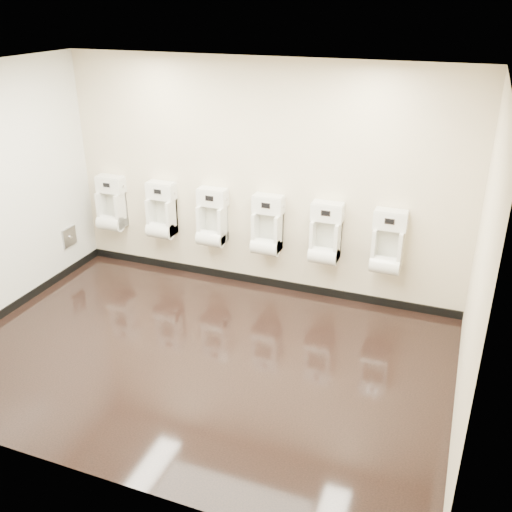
% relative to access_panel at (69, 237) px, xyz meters
% --- Properties ---
extents(ground, '(5.00, 3.50, 0.00)m').
position_rel_access_panel_xyz_m(ground, '(2.48, -1.20, -0.50)').
color(ground, black).
rests_on(ground, ground).
extents(ceiling, '(5.00, 3.50, 0.00)m').
position_rel_access_panel_xyz_m(ceiling, '(2.48, -1.20, 2.30)').
color(ceiling, white).
extents(back_wall, '(5.00, 0.02, 2.80)m').
position_rel_access_panel_xyz_m(back_wall, '(2.48, 0.55, 0.90)').
color(back_wall, beige).
rests_on(back_wall, ground).
extents(front_wall, '(5.00, 0.02, 2.80)m').
position_rel_access_panel_xyz_m(front_wall, '(2.48, -2.95, 0.90)').
color(front_wall, beige).
rests_on(front_wall, ground).
extents(right_wall, '(0.02, 3.50, 2.80)m').
position_rel_access_panel_xyz_m(right_wall, '(4.98, -1.20, 0.90)').
color(right_wall, beige).
rests_on(right_wall, ground).
extents(skirting_back, '(5.00, 0.02, 0.10)m').
position_rel_access_panel_xyz_m(skirting_back, '(2.48, 0.54, -0.45)').
color(skirting_back, black).
rests_on(skirting_back, ground).
extents(skirting_left, '(0.02, 3.50, 0.10)m').
position_rel_access_panel_xyz_m(skirting_left, '(-0.01, -1.20, -0.45)').
color(skirting_left, black).
rests_on(skirting_left, ground).
extents(access_panel, '(0.04, 0.25, 0.25)m').
position_rel_access_panel_xyz_m(access_panel, '(0.00, 0.00, 0.00)').
color(access_panel, '#9E9EA3').
rests_on(access_panel, left_wall).
extents(urinal_0, '(0.38, 0.29, 0.71)m').
position_rel_access_panel_xyz_m(urinal_0, '(0.41, 0.42, 0.32)').
color(urinal_0, silver).
rests_on(urinal_0, back_wall).
extents(urinal_1, '(0.38, 0.29, 0.71)m').
position_rel_access_panel_xyz_m(urinal_1, '(1.17, 0.42, 0.32)').
color(urinal_1, silver).
rests_on(urinal_1, back_wall).
extents(urinal_2, '(0.38, 0.29, 0.71)m').
position_rel_access_panel_xyz_m(urinal_2, '(1.89, 0.42, 0.32)').
color(urinal_2, silver).
rests_on(urinal_2, back_wall).
extents(urinal_3, '(0.38, 0.29, 0.71)m').
position_rel_access_panel_xyz_m(urinal_3, '(2.62, 0.42, 0.32)').
color(urinal_3, silver).
rests_on(urinal_3, back_wall).
extents(urinal_4, '(0.38, 0.29, 0.71)m').
position_rel_access_panel_xyz_m(urinal_4, '(3.34, 0.42, 0.32)').
color(urinal_4, silver).
rests_on(urinal_4, back_wall).
extents(urinal_5, '(0.38, 0.29, 0.71)m').
position_rel_access_panel_xyz_m(urinal_5, '(4.06, 0.42, 0.32)').
color(urinal_5, silver).
rests_on(urinal_5, back_wall).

